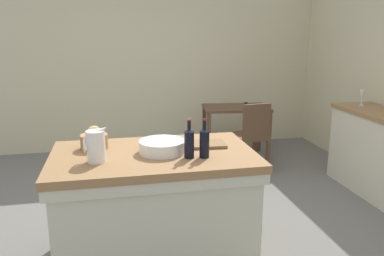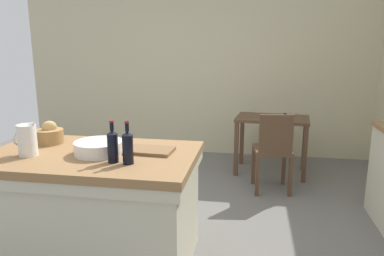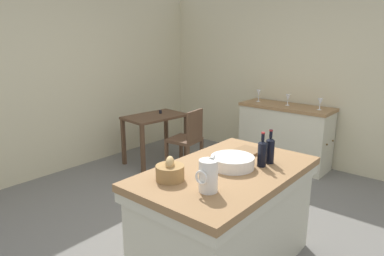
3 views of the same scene
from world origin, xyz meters
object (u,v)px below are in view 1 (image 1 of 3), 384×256
Objects in this scene: cutting_board at (204,144)px; wine_glass_middle at (362,95)px; pitcher at (96,146)px; wash_bowl at (162,146)px; island_table at (155,201)px; bread_basket at (94,140)px; wine_bottle_dark at (204,142)px; wooden_chair at (251,135)px; side_cabinet at (383,155)px; writing_desk at (236,115)px; wine_bottle_amber at (189,142)px.

cutting_board is 2.42m from wine_glass_middle.
pitcher reaches higher than wash_bowl.
bread_basket is at bearing 155.80° from island_table.
island_table is at bearing 151.47° from wine_bottle_dark.
wash_bowl is 0.37m from cutting_board.
bread_basket reaches higher than wooden_chair.
wash_bowl is (0.48, 0.12, -0.07)m from pitcher.
cutting_board is 0.31m from wine_bottle_dark.
wooden_chair reaches higher than island_table.
bread_basket is at bearing -161.86° from wine_glass_middle.
side_cabinet is at bearing -37.60° from wooden_chair.
pitcher is 3.26m from wine_glass_middle.
wine_glass_middle is at bearing 24.72° from island_table.
pitcher is at bearing -85.51° from bread_basket.
writing_desk is at bearing 137.32° from wine_glass_middle.
island_table is at bearing -164.60° from side_cabinet.
wooden_chair is (1.38, 1.61, 0.03)m from island_table.
bread_basket is (-2.99, -0.51, 0.48)m from side_cabinet.
wooden_chair is 3.44× the size of pitcher.
writing_desk is at bearing 59.75° from wash_bowl.
writing_desk is 3.03m from pitcher.
wine_bottle_amber reaches higher than side_cabinet.
island_table is at bearing -24.20° from bread_basket.
wash_bowl is (-1.32, -1.62, 0.41)m from wooden_chair.
wine_bottle_dark is at bearing -4.22° from pitcher.
writing_desk is 5.29× the size of wine_glass_middle.
bread_basket is at bearing 151.11° from wine_bottle_amber.
wine_bottle_dark is (-1.05, -2.46, 0.37)m from writing_desk.
cutting_board is (-0.98, -2.17, 0.26)m from writing_desk.
writing_desk is at bearing 48.49° from bread_basket.
island_table is at bearing 17.86° from pitcher.
wine_bottle_dark is (-1.03, -1.80, 0.48)m from wooden_chair.
side_cabinet is 6.42× the size of bread_basket.
wash_bowl reaches higher than writing_desk.
wooden_chair is 4.37× the size of bread_basket.
wooden_chair is (-0.01, -0.66, -0.11)m from writing_desk.
wine_bottle_amber reaches higher than wooden_chair.
cutting_board reaches higher than island_table.
wine_glass_middle is (2.16, 1.09, 0.16)m from cutting_board.
wine_glass_middle reaches higher than wash_bowl.
bread_basket reaches higher than side_cabinet.
wine_bottle_dark is (0.28, -0.18, 0.07)m from wash_bowl.
wine_bottle_amber reaches higher than cutting_board.
pitcher is (-1.80, -1.74, 0.48)m from wooden_chair.
wine_bottle_amber is at bearing -115.28° from writing_desk.
wine_glass_middle is at bearing 23.81° from pitcher.
wooden_chair is at bearing 50.81° from wash_bowl.
bread_basket is (-0.44, 0.20, 0.47)m from island_table.
cutting_board is at bearing 16.86° from wash_bowl.
bread_basket is (-0.03, 0.33, -0.05)m from pitcher.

